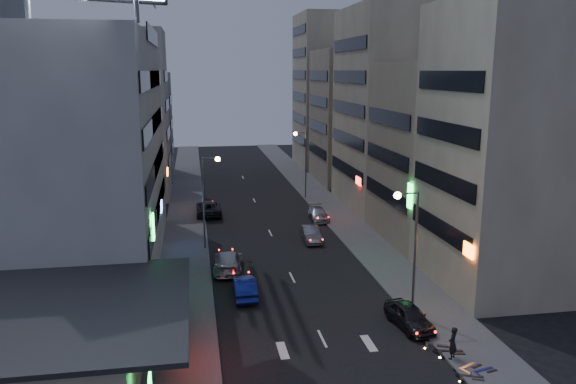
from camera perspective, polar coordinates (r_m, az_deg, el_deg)
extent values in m
plane|color=black|center=(30.37, 5.30, -17.99)|extent=(180.00, 180.00, 0.00)
cube|color=#4C4C4F|center=(57.36, -10.33, -3.32)|extent=(4.00, 120.00, 0.12)
cube|color=#4C4C4F|center=(59.29, 5.34, -2.66)|extent=(4.00, 120.00, 0.12)
cube|color=#C1B697|center=(31.23, -22.27, -14.28)|extent=(8.00, 12.00, 3.60)
cube|color=black|center=(30.23, -20.69, -10.99)|extent=(11.00, 13.00, 0.25)
cube|color=black|center=(29.95, -12.71, -12.05)|extent=(0.12, 4.00, 0.90)
cube|color=#FF1E14|center=(29.94, -12.55, -12.04)|extent=(0.04, 3.70, 0.70)
cube|color=#BABAB5|center=(46.80, -21.94, 3.67)|extent=(14.00, 24.00, 18.00)
cube|color=#C1B697|center=(42.36, 21.80, 4.23)|extent=(10.00, 11.00, 20.00)
cube|color=tan|center=(52.89, 15.66, 3.90)|extent=(11.00, 12.00, 16.00)
cube|color=#C1B697|center=(64.33, 10.47, 8.25)|extent=(10.00, 14.00, 22.00)
cube|color=#BABAB5|center=(71.00, -16.66, 7.50)|extent=(11.00, 10.00, 20.00)
cube|color=gray|center=(84.14, -15.87, 6.50)|extent=(12.00, 10.00, 15.00)
cube|color=tan|center=(78.84, 7.01, 7.61)|extent=(11.00, 12.00, 18.00)
cube|color=#C1B697|center=(92.27, 4.85, 10.19)|extent=(12.00, 12.00, 24.00)
cylinder|color=#595B60|center=(36.58, -24.95, 16.62)|extent=(0.30, 0.30, 1.50)
cylinder|color=#595B60|center=(35.59, -15.15, 17.46)|extent=(0.30, 0.30, 1.50)
cylinder|color=#595B60|center=(35.80, 12.77, -6.21)|extent=(0.16, 0.16, 8.00)
cylinder|color=#595B60|center=(34.52, 12.00, -0.14)|extent=(1.40, 0.10, 0.10)
sphere|color=#FFD88C|center=(34.32, 11.06, -0.34)|extent=(0.44, 0.44, 0.44)
cylinder|color=#595B60|center=(48.60, -8.57, -1.15)|extent=(0.16, 0.16, 8.00)
cylinder|color=#595B60|center=(47.87, -7.88, 3.43)|extent=(1.40, 0.10, 0.10)
sphere|color=#FFD88C|center=(47.91, -7.16, 3.34)|extent=(0.44, 0.44, 0.44)
cylinder|color=#595B60|center=(67.57, 1.83, 2.76)|extent=(0.16, 0.16, 8.00)
cylinder|color=#595B60|center=(66.90, 1.26, 6.04)|extent=(1.40, 0.10, 0.10)
sphere|color=#FFD88C|center=(66.80, 0.75, 5.94)|extent=(0.44, 0.44, 0.44)
imported|color=#242328|center=(35.55, 12.22, -12.21)|extent=(2.21, 4.38, 1.43)
imported|color=gray|center=(51.27, 2.33, -4.28)|extent=(1.56, 4.17, 1.36)
imported|color=#25262B|center=(61.03, -8.07, -1.61)|extent=(2.57, 5.55, 1.54)
imported|color=#ADB0B5|center=(58.50, 3.09, -2.25)|extent=(1.91, 4.44, 1.27)
imported|color=navy|center=(39.19, -4.45, -9.61)|extent=(1.49, 4.26, 1.40)
imported|color=#A4A8AC|center=(44.12, -6.12, -7.01)|extent=(2.63, 5.44, 1.53)
imported|color=black|center=(32.26, 16.38, -14.50)|extent=(0.77, 0.77, 1.80)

